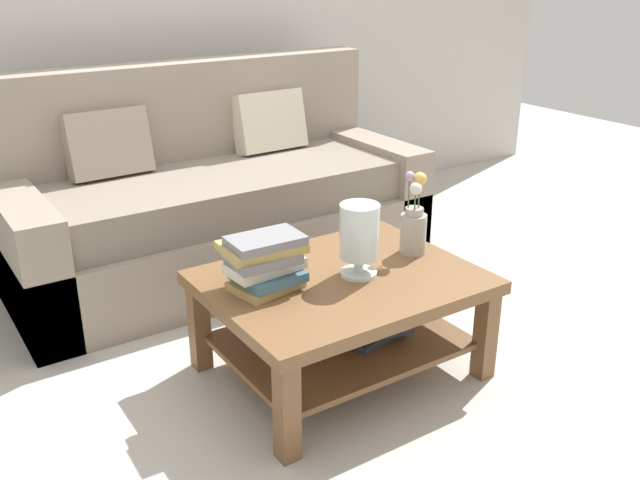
# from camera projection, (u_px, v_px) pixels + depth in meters

# --- Properties ---
(ground_plane) EXTENTS (10.00, 10.00, 0.00)m
(ground_plane) POSITION_uv_depth(u_px,v_px,m) (292.00, 336.00, 3.12)
(ground_plane) COLOR #B7B2A8
(couch) EXTENTS (2.12, 0.90, 1.06)m
(couch) POSITION_uv_depth(u_px,v_px,m) (214.00, 203.00, 3.68)
(couch) COLOR gray
(couch) RESTS_ON ground
(coffee_table) EXTENTS (1.02, 0.79, 0.42)m
(coffee_table) POSITION_uv_depth(u_px,v_px,m) (343.00, 303.00, 2.75)
(coffee_table) COLOR brown
(coffee_table) RESTS_ON ground
(book_stack_main) EXTENTS (0.30, 0.26, 0.20)m
(book_stack_main) POSITION_uv_depth(u_px,v_px,m) (265.00, 261.00, 2.57)
(book_stack_main) COLOR tan
(book_stack_main) RESTS_ON coffee_table
(glass_hurricane_vase) EXTENTS (0.15, 0.15, 0.29)m
(glass_hurricane_vase) POSITION_uv_depth(u_px,v_px,m) (359.00, 234.00, 2.65)
(glass_hurricane_vase) COLOR silver
(glass_hurricane_vase) RESTS_ON coffee_table
(flower_pitcher) EXTENTS (0.11, 0.11, 0.35)m
(flower_pitcher) POSITION_uv_depth(u_px,v_px,m) (414.00, 225.00, 2.87)
(flower_pitcher) COLOR #9E998E
(flower_pitcher) RESTS_ON coffee_table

